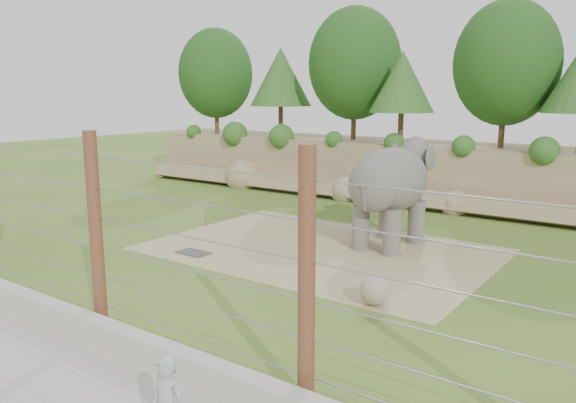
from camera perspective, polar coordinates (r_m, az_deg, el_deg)
The scene contains 8 objects.
ground at distance 15.18m, azimuth -4.44°, elevation -7.11°, with size 90.00×90.00×0.00m, color #3C611F.
back_embankment at distance 25.26m, azimuth 15.58°, elevation 8.89°, with size 30.00×5.52×8.77m.
dirt_patch at distance 17.21m, azimuth 3.31°, elevation -4.87°, with size 10.00×7.00×0.02m, color tan.
drain_grate at distance 16.97m, azimuth -9.57°, elevation -5.16°, with size 1.00×0.60×0.03m, color #262628.
elephant at distance 17.52m, azimuth 10.33°, elevation 0.62°, with size 1.71×3.98×3.22m, color #5B5651, non-canonical shape.
stone_ball at distance 12.86m, azimuth 8.78°, elevation -8.90°, with size 0.68×0.68×0.68m, color gray.
retaining_wall at distance 11.96m, azimuth -20.39°, elevation -11.60°, with size 26.00×0.35×0.50m, color #B2B0A5.
barrier_fence at distance 11.70m, azimuth -18.93°, elevation -2.99°, with size 20.26×0.26×4.00m.
Camera 1 is at (9.34, -11.01, 4.70)m, focal length 35.00 mm.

